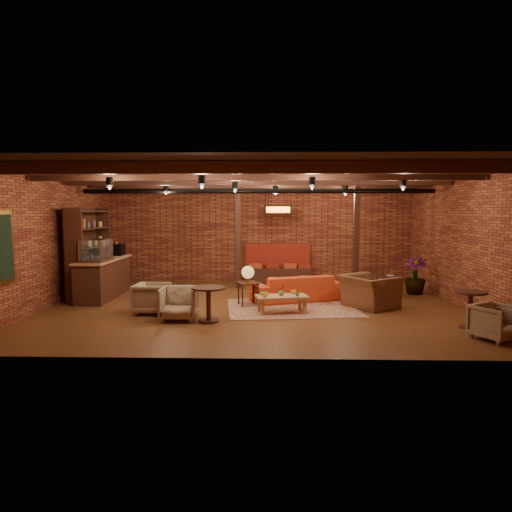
{
  "coord_description": "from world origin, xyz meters",
  "views": [
    {
      "loc": [
        0.31,
        -10.98,
        2.32
      ],
      "look_at": [
        0.0,
        0.2,
        1.21
      ],
      "focal_mm": 32.0,
      "sensor_mm": 36.0,
      "label": 1
    }
  ],
  "objects_px": {
    "round_table_left": "(209,298)",
    "armchair_a": "(152,297)",
    "plant_tall": "(416,239)",
    "round_table_right": "(470,303)",
    "side_table_lamp": "(248,275)",
    "armchair_far": "(495,320)",
    "armchair_b": "(179,302)",
    "armchair_right": "(369,286)",
    "sofa": "(296,288)",
    "coffee_table": "(281,297)",
    "side_table_book": "(387,277)"
  },
  "relations": [
    {
      "from": "side_table_lamp",
      "to": "sofa",
      "type": "bearing_deg",
      "value": 28.09
    },
    {
      "from": "sofa",
      "to": "round_table_right",
      "type": "bearing_deg",
      "value": 120.35
    },
    {
      "from": "side_table_lamp",
      "to": "side_table_book",
      "type": "xyz_separation_m",
      "value": [
        3.76,
        1.48,
        -0.25
      ]
    },
    {
      "from": "sofa",
      "to": "armchair_right",
      "type": "distance_m",
      "value": 1.89
    },
    {
      "from": "armchair_right",
      "to": "round_table_right",
      "type": "relative_size",
      "value": 1.61
    },
    {
      "from": "round_table_left",
      "to": "round_table_right",
      "type": "bearing_deg",
      "value": -4.14
    },
    {
      "from": "sofa",
      "to": "round_table_left",
      "type": "bearing_deg",
      "value": 29.26
    },
    {
      "from": "armchair_b",
      "to": "armchair_far",
      "type": "height_order",
      "value": "armchair_b"
    },
    {
      "from": "armchair_a",
      "to": "coffee_table",
      "type": "bearing_deg",
      "value": -85.15
    },
    {
      "from": "round_table_left",
      "to": "armchair_right",
      "type": "relative_size",
      "value": 0.62
    },
    {
      "from": "sofa",
      "to": "armchair_a",
      "type": "xyz_separation_m",
      "value": [
        -3.36,
        -1.56,
        0.04
      ]
    },
    {
      "from": "coffee_table",
      "to": "armchair_far",
      "type": "height_order",
      "value": "armchair_far"
    },
    {
      "from": "round_table_left",
      "to": "armchair_a",
      "type": "height_order",
      "value": "armchair_a"
    },
    {
      "from": "armchair_right",
      "to": "coffee_table",
      "type": "bearing_deg",
      "value": 73.22
    },
    {
      "from": "sofa",
      "to": "armchair_far",
      "type": "relative_size",
      "value": 3.27
    },
    {
      "from": "side_table_lamp",
      "to": "plant_tall",
      "type": "bearing_deg",
      "value": 20.12
    },
    {
      "from": "armchair_b",
      "to": "sofa",
      "type": "bearing_deg",
      "value": 38.81
    },
    {
      "from": "sofa",
      "to": "coffee_table",
      "type": "xyz_separation_m",
      "value": [
        -0.43,
        -1.44,
        0.02
      ]
    },
    {
      "from": "side_table_lamp",
      "to": "side_table_book",
      "type": "height_order",
      "value": "side_table_lamp"
    },
    {
      "from": "round_table_left",
      "to": "armchair_a",
      "type": "distance_m",
      "value": 1.58
    },
    {
      "from": "coffee_table",
      "to": "round_table_right",
      "type": "xyz_separation_m",
      "value": [
        3.7,
        -1.25,
        0.14
      ]
    },
    {
      "from": "side_table_book",
      "to": "armchair_far",
      "type": "distance_m",
      "value": 4.42
    },
    {
      "from": "armchair_far",
      "to": "coffee_table",
      "type": "bearing_deg",
      "value": 121.33
    },
    {
      "from": "side_table_book",
      "to": "side_table_lamp",
      "type": "bearing_deg",
      "value": -158.52
    },
    {
      "from": "sofa",
      "to": "side_table_lamp",
      "type": "bearing_deg",
      "value": 7.82
    },
    {
      "from": "side_table_lamp",
      "to": "armchair_right",
      "type": "height_order",
      "value": "armchair_right"
    },
    {
      "from": "armchair_right",
      "to": "round_table_right",
      "type": "xyz_separation_m",
      "value": [
        1.58,
        -1.86,
        -0.03
      ]
    },
    {
      "from": "armchair_a",
      "to": "armchair_b",
      "type": "bearing_deg",
      "value": -126.3
    },
    {
      "from": "side_table_lamp",
      "to": "armchair_right",
      "type": "distance_m",
      "value": 2.92
    },
    {
      "from": "armchair_a",
      "to": "armchair_b",
      "type": "relative_size",
      "value": 0.97
    },
    {
      "from": "round_table_right",
      "to": "armchair_far",
      "type": "xyz_separation_m",
      "value": [
        0.1,
        -0.82,
        -0.14
      ]
    },
    {
      "from": "armchair_a",
      "to": "plant_tall",
      "type": "height_order",
      "value": "plant_tall"
    },
    {
      "from": "round_table_left",
      "to": "armchair_far",
      "type": "bearing_deg",
      "value": -12.62
    },
    {
      "from": "armchair_b",
      "to": "coffee_table",
      "type": "bearing_deg",
      "value": 17.45
    },
    {
      "from": "side_table_lamp",
      "to": "plant_tall",
      "type": "relative_size",
      "value": 0.32
    },
    {
      "from": "side_table_book",
      "to": "sofa",
      "type": "bearing_deg",
      "value": -161.93
    },
    {
      "from": "coffee_table",
      "to": "armchair_right",
      "type": "relative_size",
      "value": 1.05
    },
    {
      "from": "sofa",
      "to": "coffee_table",
      "type": "relative_size",
      "value": 1.84
    },
    {
      "from": "round_table_left",
      "to": "plant_tall",
      "type": "height_order",
      "value": "plant_tall"
    },
    {
      "from": "sofa",
      "to": "armchair_b",
      "type": "height_order",
      "value": "armchair_b"
    },
    {
      "from": "round_table_left",
      "to": "coffee_table",
      "type": "bearing_deg",
      "value": 29.42
    },
    {
      "from": "side_table_lamp",
      "to": "round_table_right",
      "type": "relative_size",
      "value": 1.32
    },
    {
      "from": "armchair_a",
      "to": "side_table_book",
      "type": "xyz_separation_m",
      "value": [
        5.9,
        2.39,
        0.11
      ]
    },
    {
      "from": "armchair_b",
      "to": "armchair_far",
      "type": "bearing_deg",
      "value": -13.28
    },
    {
      "from": "coffee_table",
      "to": "side_table_lamp",
      "type": "distance_m",
      "value": 1.18
    },
    {
      "from": "round_table_right",
      "to": "round_table_left",
      "type": "bearing_deg",
      "value": 175.86
    },
    {
      "from": "round_table_left",
      "to": "armchair_right",
      "type": "distance_m",
      "value": 3.95
    },
    {
      "from": "plant_tall",
      "to": "side_table_book",
      "type": "bearing_deg",
      "value": -166.3
    },
    {
      "from": "side_table_lamp",
      "to": "armchair_far",
      "type": "relative_size",
      "value": 1.39
    },
    {
      "from": "plant_tall",
      "to": "coffee_table",
      "type": "bearing_deg",
      "value": -146.98
    }
  ]
}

